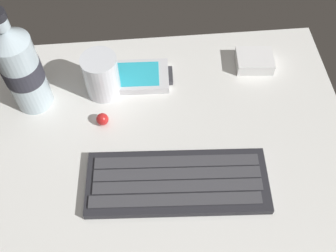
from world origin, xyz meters
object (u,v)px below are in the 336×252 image
at_px(handheld_device, 138,77).
at_px(juice_cup, 102,77).
at_px(water_bottle, 21,68).
at_px(charger_block, 254,61).
at_px(trackball_mouse, 102,119).
at_px(keyboard, 177,182).

bearing_deg(handheld_device, juice_cup, -161.11).
bearing_deg(water_bottle, handheld_device, 10.18).
distance_m(charger_block, trackball_mouse, 0.31).
xyz_separation_m(keyboard, juice_cup, (-0.12, 0.20, 0.03)).
bearing_deg(keyboard, juice_cup, 119.77).
xyz_separation_m(keyboard, handheld_device, (-0.05, 0.23, -0.00)).
relative_size(juice_cup, water_bottle, 0.41).
bearing_deg(water_bottle, trackball_mouse, -26.15).
xyz_separation_m(handheld_device, juice_cup, (-0.06, -0.02, 0.03)).
bearing_deg(water_bottle, charger_block, 6.74).
distance_m(water_bottle, charger_block, 0.43).
xyz_separation_m(water_bottle, trackball_mouse, (0.12, -0.06, -0.08)).
bearing_deg(trackball_mouse, handheld_device, 55.02).
bearing_deg(juice_cup, keyboard, -60.23).
xyz_separation_m(handheld_device, charger_block, (0.23, 0.02, 0.00)).
bearing_deg(handheld_device, keyboard, -76.89).
xyz_separation_m(juice_cup, water_bottle, (-0.13, -0.01, 0.05)).
bearing_deg(charger_block, keyboard, -126.01).
relative_size(handheld_device, water_bottle, 0.63).
relative_size(juice_cup, trackball_mouse, 3.86).
height_order(handheld_device, charger_block, charger_block).
relative_size(juice_cup, charger_block, 1.21).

